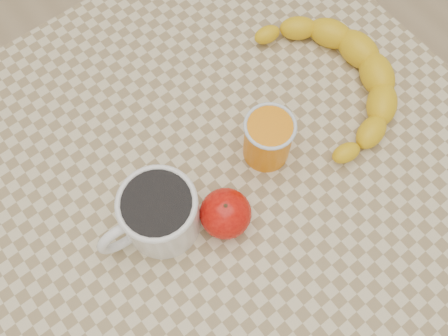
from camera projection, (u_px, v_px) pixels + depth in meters
ground at (224, 274)px, 1.42m from camera, size 3.00×3.00×0.00m
table at (224, 193)px, 0.81m from camera, size 0.80×0.80×0.75m
coffee_mug at (158, 213)px, 0.65m from camera, size 0.15×0.11×0.09m
orange_juice_glass at (268, 139)px, 0.70m from camera, size 0.07×0.07×0.08m
apple at (226, 213)px, 0.67m from camera, size 0.08×0.08×0.07m
banana at (334, 80)px, 0.76m from camera, size 0.43×0.46×0.05m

